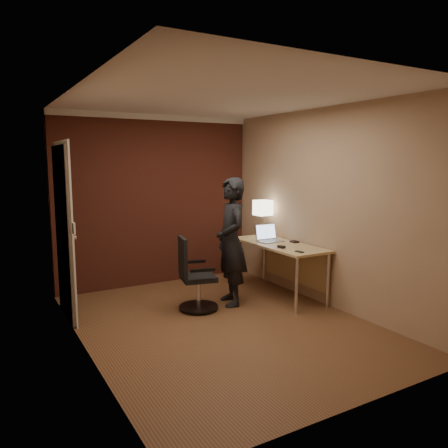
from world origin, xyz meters
The scene contains 9 objects.
room centered at (-0.27, 1.54, 1.37)m, with size 4.00×4.00×4.00m.
desk centered at (1.25, 0.51, 0.60)m, with size 0.60×1.50×0.73m.
desk_lamp centered at (1.31, 1.08, 1.15)m, with size 0.22×0.22×0.54m.
laptop centered at (1.16, 0.73, 0.79)m, with size 0.34×0.27×0.23m.
mouse centered at (1.02, 0.24, 0.75)m, with size 0.06×0.10×0.03m, color black.
phone centered at (1.06, -0.07, 0.73)m, with size 0.06×0.12×0.01m, color black.
wallet centered at (1.41, 0.46, 0.74)m, with size 0.09×0.11×0.02m, color black.
office_chair centered at (-0.08, 0.56, 0.40)m, with size 0.49×0.55×0.90m.
person centered at (0.45, 0.54, 0.82)m, with size 0.59×0.39×1.63m, color black.
Camera 1 is at (-2.35, -4.15, 1.83)m, focal length 35.00 mm.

